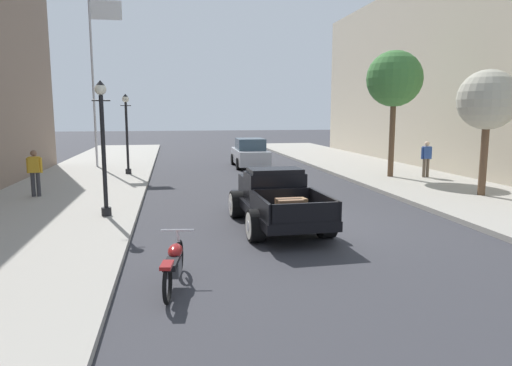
% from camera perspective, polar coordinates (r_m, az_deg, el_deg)
% --- Properties ---
extents(ground_plane, '(140.00, 140.00, 0.00)m').
position_cam_1_polar(ground_plane, '(13.22, 5.14, -5.01)').
color(ground_plane, '#333338').
extents(sidewalk_left, '(5.50, 64.00, 0.15)m').
position_cam_1_polar(sidewalk_left, '(13.29, -26.74, -5.50)').
color(sidewalk_left, '#9E998E').
rests_on(sidewalk_left, ground).
extents(building_right_storefront, '(12.00, 28.00, 10.42)m').
position_cam_1_polar(building_right_storefront, '(31.22, 28.89, 11.42)').
color(building_right_storefront, beige).
rests_on(building_right_storefront, ground).
extents(hotrod_truck_black, '(2.30, 4.99, 1.58)m').
position_cam_1_polar(hotrod_truck_black, '(12.94, 2.37, -1.86)').
color(hotrod_truck_black, black).
rests_on(hotrod_truck_black, ground).
extents(motorcycle_parked, '(0.62, 2.11, 0.93)m').
position_cam_1_polar(motorcycle_parked, '(8.54, -10.03, -9.69)').
color(motorcycle_parked, black).
rests_on(motorcycle_parked, ground).
extents(car_background_silver, '(1.93, 4.33, 1.65)m').
position_cam_1_polar(car_background_silver, '(26.81, -0.75, 3.61)').
color(car_background_silver, '#B7B7BC').
rests_on(car_background_silver, ground).
extents(pedestrian_sidewalk_left, '(0.53, 0.22, 1.65)m').
position_cam_1_polar(pedestrian_sidewalk_left, '(18.23, -25.47, 1.41)').
color(pedestrian_sidewalk_left, '#333338').
rests_on(pedestrian_sidewalk_left, sidewalk_left).
extents(pedestrian_sidewalk_right, '(0.53, 0.22, 1.65)m').
position_cam_1_polar(pedestrian_sidewalk_right, '(22.84, 20.14, 3.01)').
color(pedestrian_sidewalk_right, brown).
rests_on(pedestrian_sidewalk_right, sidewalk_right).
extents(street_lamp_near, '(0.50, 0.32, 3.85)m').
position_cam_1_polar(street_lamp_near, '(13.92, -18.24, 5.22)').
color(street_lamp_near, black).
rests_on(street_lamp_near, sidewalk_left).
extents(street_lamp_far, '(0.50, 0.32, 3.85)m').
position_cam_1_polar(street_lamp_far, '(23.42, -15.56, 6.54)').
color(street_lamp_far, black).
rests_on(street_lamp_far, sidewalk_left).
extents(flagpole, '(1.74, 0.16, 9.16)m').
position_cam_1_polar(flagpole, '(27.20, -18.96, 13.78)').
color(flagpole, '#B2B2B7').
rests_on(flagpole, sidewalk_left).
extents(street_tree_nearest, '(2.11, 2.11, 4.46)m').
position_cam_1_polar(street_tree_nearest, '(18.54, 26.53, 9.00)').
color(street_tree_nearest, brown).
rests_on(street_tree_nearest, sidewalk_right).
extents(street_tree_second, '(2.53, 2.53, 5.75)m').
position_cam_1_polar(street_tree_second, '(22.56, 16.58, 12.05)').
color(street_tree_second, brown).
rests_on(street_tree_second, sidewalk_right).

